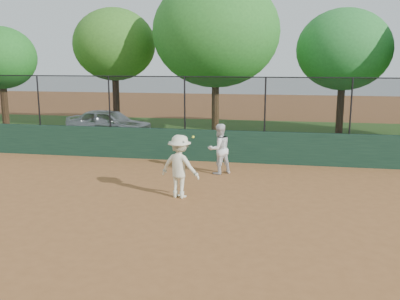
% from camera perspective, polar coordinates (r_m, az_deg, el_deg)
% --- Properties ---
extents(ground, '(80.00, 80.00, 0.00)m').
position_cam_1_polar(ground, '(11.47, -6.02, -7.90)').
color(ground, brown).
rests_on(ground, ground).
extents(back_wall, '(26.00, 0.20, 1.20)m').
position_cam_1_polar(back_wall, '(16.96, -0.29, 0.62)').
color(back_wall, '#193726').
rests_on(back_wall, ground).
extents(grass_strip, '(36.00, 12.00, 0.01)m').
position_cam_1_polar(grass_strip, '(22.90, 2.56, 1.93)').
color(grass_strip, '#254A17').
rests_on(grass_strip, ground).
extents(parked_car, '(4.37, 2.08, 1.44)m').
position_cam_1_polar(parked_car, '(22.41, -11.54, 3.36)').
color(parked_car, '#B5BBBF').
rests_on(parked_car, ground).
extents(player_second, '(1.05, 1.02, 1.70)m').
position_cam_1_polar(player_second, '(14.98, 2.46, 0.14)').
color(player_second, white).
rests_on(player_second, ground).
extents(player_main, '(1.27, 0.92, 1.82)m').
position_cam_1_polar(player_main, '(12.38, -2.61, -2.11)').
color(player_main, beige).
rests_on(player_main, ground).
extents(fence_assembly, '(26.00, 0.06, 2.00)m').
position_cam_1_polar(fence_assembly, '(16.74, -0.39, 6.13)').
color(fence_assembly, black).
rests_on(fence_assembly, back_wall).
extents(tree_0, '(3.60, 3.27, 5.45)m').
position_cam_1_polar(tree_0, '(24.90, -24.16, 10.68)').
color(tree_0, '#4B301A').
rests_on(tree_0, ground).
extents(tree_1, '(4.37, 3.97, 6.47)m').
position_cam_1_polar(tree_1, '(24.49, -10.93, 13.08)').
color(tree_1, '#3D2615').
rests_on(tree_1, ground).
extents(tree_2, '(6.11, 5.56, 7.74)m').
position_cam_1_polar(tree_2, '(22.07, 2.04, 14.83)').
color(tree_2, '#4D341B').
rests_on(tree_2, ground).
extents(tree_3, '(4.53, 4.12, 6.23)m').
position_cam_1_polar(tree_3, '(23.05, 17.93, 12.11)').
color(tree_3, '#392313').
rests_on(tree_3, ground).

